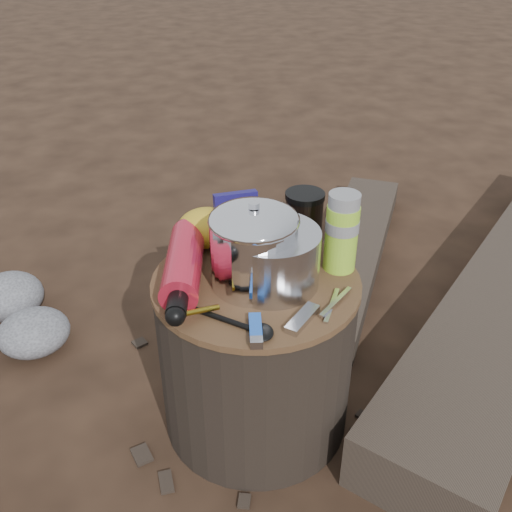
{
  "coord_description": "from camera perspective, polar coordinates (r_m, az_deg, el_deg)",
  "views": [
    {
      "loc": [
        -0.1,
        -1.03,
        1.13
      ],
      "look_at": [
        0.0,
        0.0,
        0.48
      ],
      "focal_mm": 40.32,
      "sensor_mm": 36.0,
      "label": 1
    }
  ],
  "objects": [
    {
      "name": "camping_pot",
      "position": [
        1.19,
        -0.2,
        0.95
      ],
      "size": [
        0.18,
        0.18,
        0.18
      ],
      "primitive_type": "cylinder",
      "color": "silver",
      "rests_on": "stump"
    },
    {
      "name": "travel_mug",
      "position": [
        1.36,
        4.77,
        3.67
      ],
      "size": [
        0.09,
        0.09,
        0.13
      ],
      "primitive_type": "cylinder",
      "color": "black",
      "rests_on": "stump"
    },
    {
      "name": "food_pouch",
      "position": [
        1.36,
        -1.93,
        3.67
      ],
      "size": [
        0.11,
        0.04,
        0.13
      ],
      "primitive_type": "cube",
      "rotation": [
        0.0,
        0.0,
        0.19
      ],
      "color": "#171159",
      "rests_on": "stump"
    },
    {
      "name": "spork",
      "position": [
        1.13,
        -2.94,
        -6.33
      ],
      "size": [
        0.16,
        0.12,
        0.01
      ],
      "primitive_type": null,
      "rotation": [
        0.0,
        0.0,
        0.98
      ],
      "color": "black",
      "rests_on": "stump"
    },
    {
      "name": "multitool",
      "position": [
        1.14,
        4.63,
        -6.22
      ],
      "size": [
        0.08,
        0.1,
        0.01
      ],
      "primitive_type": "cube",
      "rotation": [
        0.0,
        0.0,
        -0.66
      ],
      "color": "#B8B8BD",
      "rests_on": "stump"
    },
    {
      "name": "thermos",
      "position": [
        1.26,
        8.49,
        2.32
      ],
      "size": [
        0.07,
        0.07,
        0.18
      ],
      "primitive_type": "cylinder",
      "color": "#9DD72F",
      "rests_on": "stump"
    },
    {
      "name": "fuel_bottle",
      "position": [
        1.24,
        -7.19,
        -0.79
      ],
      "size": [
        0.1,
        0.34,
        0.08
      ],
      "primitive_type": null,
      "rotation": [
        0.0,
        0.0,
        -0.07
      ],
      "color": "red",
      "rests_on": "stump"
    },
    {
      "name": "ground",
      "position": [
        1.53,
        -0.0,
        -15.44
      ],
      "size": [
        60.0,
        60.0,
        0.0
      ],
      "primitive_type": "plane",
      "color": "#2F2015",
      "rests_on": "ground"
    },
    {
      "name": "stump",
      "position": [
        1.38,
        -0.0,
        -9.55
      ],
      "size": [
        0.45,
        0.45,
        0.42
      ],
      "primitive_type": "cylinder",
      "color": "black",
      "rests_on": "ground"
    },
    {
      "name": "stuff_sack",
      "position": [
        1.36,
        -4.92,
        2.81
      ],
      "size": [
        0.14,
        0.11,
        0.09
      ],
      "primitive_type": "ellipsoid",
      "color": "gold",
      "rests_on": "stump"
    },
    {
      "name": "pot_grabber",
      "position": [
        1.18,
        7.53,
        -4.78
      ],
      "size": [
        0.09,
        0.12,
        0.01
      ],
      "primitive_type": null,
      "rotation": [
        0.0,
        0.0,
        -0.56
      ],
      "color": "#B8B8BD",
      "rests_on": "stump"
    },
    {
      "name": "foil_windscreen",
      "position": [
        1.21,
        1.57,
        -0.19
      ],
      "size": [
        0.2,
        0.2,
        0.12
      ],
      "primitive_type": "cylinder",
      "color": "#B8B8BE",
      "rests_on": "stump"
    },
    {
      "name": "log_small",
      "position": [
        2.1,
        9.52,
        0.44
      ],
      "size": [
        0.62,
        1.08,
        0.09
      ],
      "primitive_type": "cube",
      "rotation": [
        0.0,
        0.0,
        -0.41
      ],
      "color": "#322821",
      "rests_on": "ground"
    },
    {
      "name": "lighter",
      "position": [
        1.11,
        -0.05,
        -7.03
      ],
      "size": [
        0.03,
        0.09,
        0.02
      ],
      "primitive_type": "cube",
      "rotation": [
        0.0,
        0.0,
        -0.05
      ],
      "color": "blue",
      "rests_on": "stump"
    }
  ]
}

